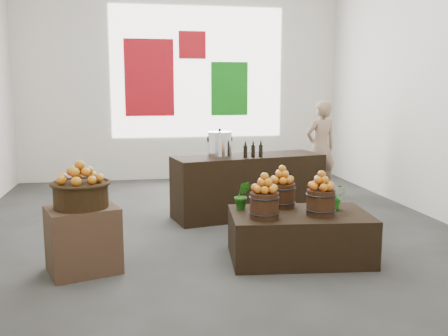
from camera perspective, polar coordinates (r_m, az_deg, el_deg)
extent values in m
plane|color=#3C3C39|center=(6.23, -1.63, -6.80)|extent=(7.00, 7.00, 0.00)
cube|color=silver|center=(9.48, -4.87, 10.82)|extent=(6.00, 0.04, 4.00)
cube|color=white|center=(9.49, -3.02, 10.84)|extent=(3.20, 0.02, 2.40)
cube|color=#A90D17|center=(9.41, -8.54, 10.16)|extent=(0.90, 0.04, 1.40)
cube|color=#127414|center=(9.57, 0.62, 9.04)|extent=(0.70, 0.04, 1.00)
cube|color=#A90D17|center=(9.50, -3.65, 13.86)|extent=(0.50, 0.04, 0.50)
cube|color=#4E3324|center=(4.88, -15.81, -7.88)|extent=(0.75, 0.68, 0.62)
cylinder|color=black|center=(4.78, -16.03, -3.02)|extent=(0.50, 0.50, 0.23)
cube|color=black|center=(5.12, 8.60, -7.67)|extent=(1.45, 0.98, 0.48)
cylinder|color=#33190E|center=(4.78, 4.62, -4.30)|extent=(0.27, 0.27, 0.25)
cylinder|color=#33190E|center=(4.98, 10.99, -3.90)|extent=(0.27, 0.27, 0.25)
cylinder|color=#33190E|center=(5.25, 6.62, -3.12)|extent=(0.27, 0.27, 0.25)
imported|color=#1C6014|center=(5.26, 12.49, -3.19)|extent=(0.29, 0.26, 0.26)
imported|color=#1C6014|center=(5.11, 2.11, -3.15)|extent=(0.18, 0.16, 0.30)
cube|color=black|center=(6.72, 2.79, -2.04)|extent=(2.10, 1.04, 0.82)
cylinder|color=silver|center=(6.47, -0.50, 2.64)|extent=(0.31, 0.31, 0.31)
imported|color=#8B6D55|center=(8.21, 10.97, 2.29)|extent=(0.63, 0.49, 1.52)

